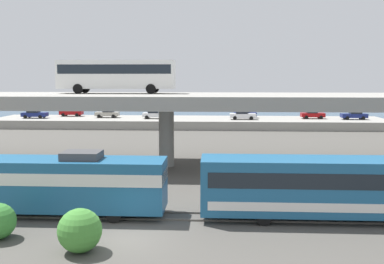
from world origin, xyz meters
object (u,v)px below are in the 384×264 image
(train_coach_lead, at_px, (378,186))
(parked_car_5, at_px, (243,115))
(parked_car_1, at_px, (72,112))
(parked_car_2, at_px, (354,115))
(parked_car_3, at_px, (107,113))
(parked_car_4, at_px, (34,114))
(parked_car_6, at_px, (154,114))
(train_locomotive, at_px, (29,181))
(parked_car_7, at_px, (312,114))
(transit_bus_on_overpass, at_px, (116,73))
(parked_car_0, at_px, (245,114))

(train_coach_lead, height_order, parked_car_5, train_coach_lead)
(train_coach_lead, height_order, parked_car_1, train_coach_lead)
(parked_car_2, height_order, parked_car_3, same)
(parked_car_4, distance_m, parked_car_6, 21.59)
(train_locomotive, xyz_separation_m, train_coach_lead, (22.03, -0.00, -0.02))
(parked_car_2, distance_m, parked_car_5, 19.38)
(parked_car_6, distance_m, parked_car_7, 28.00)
(train_coach_lead, xyz_separation_m, transit_bus_on_overpass, (-20.29, 18.14, 7.05))
(parked_car_4, bearing_deg, parked_car_3, 8.20)
(train_coach_lead, relative_size, parked_car_1, 5.22)
(parked_car_0, relative_size, parked_car_1, 0.96)
(parked_car_2, xyz_separation_m, parked_car_6, (-34.87, -0.29, 0.00))
(parked_car_1, relative_size, parked_car_5, 0.93)
(train_coach_lead, height_order, parked_car_6, train_coach_lead)
(parked_car_3, relative_size, parked_car_7, 1.03)
(parked_car_6, bearing_deg, parked_car_5, -2.77)
(parked_car_4, height_order, parked_car_7, same)
(parked_car_4, bearing_deg, train_locomotive, -67.62)
(parked_car_5, bearing_deg, parked_car_7, 9.93)
(train_coach_lead, xyz_separation_m, parked_car_6, (-20.91, 50.09, 0.09))
(parked_car_0, bearing_deg, transit_bus_on_overpass, -114.34)
(train_locomotive, height_order, parked_car_6, train_locomotive)
(transit_bus_on_overpass, bearing_deg, parked_car_6, -88.88)
(transit_bus_on_overpass, distance_m, parked_car_1, 40.14)
(parked_car_1, height_order, parked_car_5, same)
(parked_car_4, height_order, parked_car_6, same)
(parked_car_1, distance_m, parked_car_6, 16.65)
(parked_car_2, bearing_deg, transit_bus_on_overpass, 43.27)
(train_coach_lead, distance_m, parked_car_6, 54.28)
(train_coach_lead, bearing_deg, parked_car_5, -83.76)
(parked_car_2, distance_m, parked_car_4, 56.46)
(train_coach_lead, relative_size, parked_car_3, 5.18)
(train_locomotive, bearing_deg, parked_car_5, -108.63)
(train_coach_lead, height_order, parked_car_7, train_coach_lead)
(parked_car_4, bearing_deg, parked_car_5, -0.58)
(train_coach_lead, xyz_separation_m, parked_car_0, (-4.78, 52.42, 0.09))
(parked_car_4, bearing_deg, parked_car_2, 0.67)
(train_locomotive, bearing_deg, transit_bus_on_overpass, -95.48)
(train_locomotive, distance_m, parked_car_4, 53.76)
(train_coach_lead, relative_size, parked_car_7, 5.33)
(parked_car_0, height_order, parked_car_3, same)
(parked_car_1, xyz_separation_m, parked_car_2, (51.08, -3.54, 0.00))
(parked_car_2, bearing_deg, parked_car_0, -6.23)
(parked_car_2, relative_size, parked_car_4, 1.00)
(transit_bus_on_overpass, bearing_deg, parked_car_0, -114.34)
(parked_car_0, xyz_separation_m, parked_car_2, (18.74, -2.05, 0.00))
(transit_bus_on_overpass, height_order, parked_car_2, transit_bus_on_overpass)
(parked_car_2, distance_m, parked_car_6, 34.87)
(parked_car_3, distance_m, parked_car_7, 36.76)
(train_locomotive, xyz_separation_m, parked_car_7, (29.08, 51.51, 0.07))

